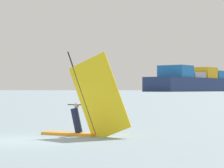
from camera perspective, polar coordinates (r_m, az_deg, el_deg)
The scene contains 3 objects.
ground_plane at distance 19.41m, azimuth -10.45°, elevation -6.58°, with size 4000.00×4000.00×0.00m, color gray.
windsurfer at distance 20.96m, azimuth -3.18°, elevation -3.40°, with size 4.29×0.93×3.92m.
cargo_ship at distance 482.09m, azimuth 11.32°, elevation 0.26°, with size 78.32×198.25×35.42m.
Camera 1 is at (10.19, -16.40, 2.02)m, focal length 77.69 mm.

